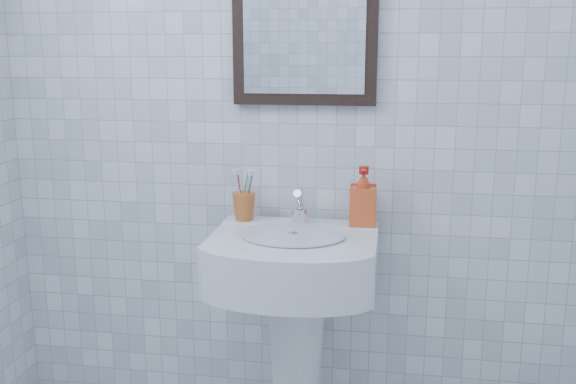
# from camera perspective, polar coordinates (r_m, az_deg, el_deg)

# --- Properties ---
(wall_back) EXTENTS (2.20, 0.02, 2.50)m
(wall_back) POSITION_cam_1_polar(r_m,az_deg,el_deg) (2.29, 0.88, 8.04)
(wall_back) COLOR white
(wall_back) RESTS_ON ground
(washbasin) EXTENTS (0.55, 0.40, 0.84)m
(washbasin) POSITION_cam_1_polar(r_m,az_deg,el_deg) (2.24, 0.64, -10.16)
(washbasin) COLOR white
(washbasin) RESTS_ON ground
(faucet) EXTENTS (0.05, 0.12, 0.13)m
(faucet) POSITION_cam_1_polar(r_m,az_deg,el_deg) (2.23, 1.05, -1.53)
(faucet) COLOR silver
(faucet) RESTS_ON washbasin
(toothbrush_cup) EXTENTS (0.11, 0.11, 0.10)m
(toothbrush_cup) POSITION_cam_1_polar(r_m,az_deg,el_deg) (2.29, -3.94, -1.28)
(toothbrush_cup) COLOR #C35C25
(toothbrush_cup) RESTS_ON washbasin
(soap_dispenser) EXTENTS (0.09, 0.10, 0.20)m
(soap_dispenser) POSITION_cam_1_polar(r_m,az_deg,el_deg) (2.22, 6.70, -0.36)
(soap_dispenser) COLOR red
(soap_dispenser) RESTS_ON washbasin
(wall_mirror) EXTENTS (0.50, 0.04, 0.62)m
(wall_mirror) POSITION_cam_1_polar(r_m,az_deg,el_deg) (2.26, 1.48, 15.58)
(wall_mirror) COLOR black
(wall_mirror) RESTS_ON wall_back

